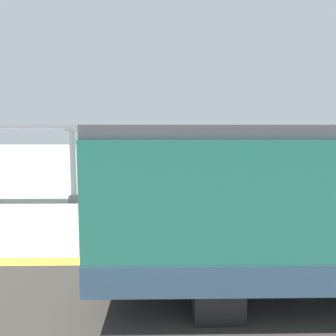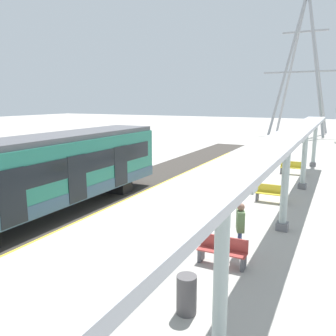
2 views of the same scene
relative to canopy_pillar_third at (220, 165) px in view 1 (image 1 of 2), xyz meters
The scene contains 10 objects.
ground_plane 4.11m from the canopy_pillar_third, behind, with size 176.00×176.00×0.00m, color #A6A299.
tactile_edge_strip 7.77m from the canopy_pillar_third, behind, with size 0.52×38.32×0.01m, color yellow.
trackbed 9.59m from the canopy_pillar_third, behind, with size 3.20×50.32×0.01m, color #38332D.
canopy_pillar_third is the anchor object (origin of this frame).
canopy_pillar_fourth 7.18m from the canopy_pillar_third, 90.00° to the left, with size 1.10×0.44×3.57m.
canopy_beam 1.85m from the canopy_pillar_third, 90.00° to the right, with size 1.20×30.83×0.16m, color #A8AAB2.
bench_near_end 4.06m from the canopy_pillar_third, 106.46° to the left, with size 1.50×0.45×0.86m.
bench_far_end 4.21m from the canopy_pillar_third, 107.43° to the right, with size 1.50×0.46×0.86m.
platform_info_sign 3.76m from the canopy_pillar_third, 148.83° to the right, with size 0.56×0.10×2.20m.
passenger_by_the_benches 3.23m from the canopy_pillar_third, 106.14° to the right, with size 0.40×0.56×1.78m.
Camera 1 is at (-12.08, 3.02, 3.34)m, focal length 34.57 mm.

